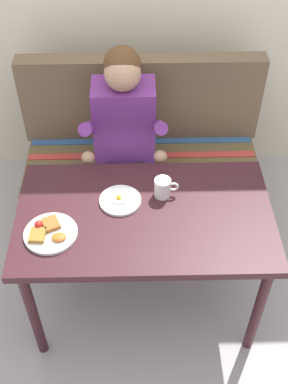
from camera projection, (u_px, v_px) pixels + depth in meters
The scene contains 7 objects.
ground_plane at pixel (145, 299), 2.74m from camera, with size 8.00×8.00×0.00m, color #ABA7A6.
table at pixel (145, 225), 2.29m from camera, with size 1.20×0.70×0.73m.
couch at pixel (142, 167), 3.05m from camera, with size 1.44×0.56×1.00m.
person at pixel (124, 133), 2.63m from camera, with size 0.45×0.61×1.21m.
plate_breakfast at pixel (49, 232), 2.13m from camera, with size 0.24×0.24×0.05m.
plate_eggs at pixel (120, 200), 2.27m from camera, with size 0.20×0.20×0.04m.
coffee_mug at pixel (163, 187), 2.28m from camera, with size 0.12×0.08×0.10m.
Camera 1 is at (-0.04, -1.50, 2.38)m, focal length 44.83 mm.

